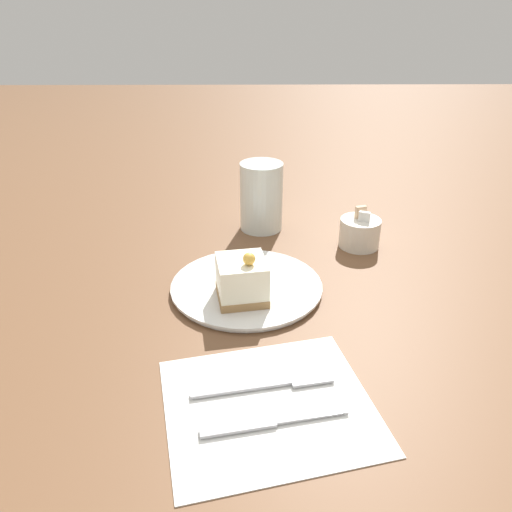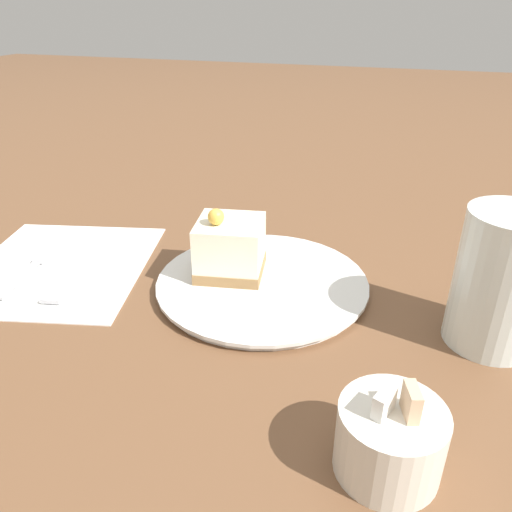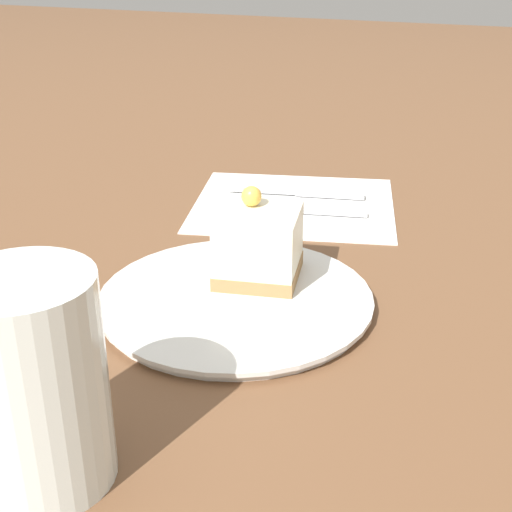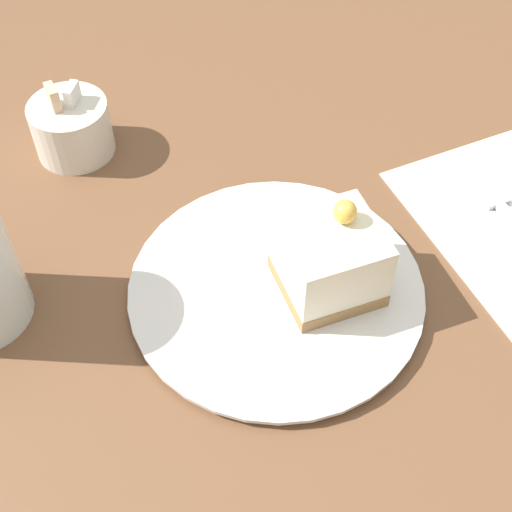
% 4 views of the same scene
% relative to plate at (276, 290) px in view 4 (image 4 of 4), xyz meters
% --- Properties ---
extents(ground_plane, '(4.00, 4.00, 0.00)m').
position_rel_plate_xyz_m(ground_plane, '(0.02, 0.02, -0.01)').
color(ground_plane, brown).
extents(plate, '(0.24, 0.24, 0.01)m').
position_rel_plate_xyz_m(plate, '(0.00, 0.00, 0.00)').
color(plate, silver).
rests_on(plate, ground_plane).
extents(cake_slice, '(0.08, 0.08, 0.08)m').
position_rel_plate_xyz_m(cake_slice, '(0.04, -0.01, 0.04)').
color(cake_slice, '#9E7547').
rests_on(cake_slice, plate).
extents(fork, '(0.05, 0.17, 0.00)m').
position_rel_plate_xyz_m(fork, '(0.22, 0.04, -0.00)').
color(fork, '#B2B2B7').
rests_on(fork, napkin).
extents(sugar_bowl, '(0.07, 0.07, 0.07)m').
position_rel_plate_xyz_m(sugar_bowl, '(-0.15, 0.21, 0.02)').
color(sugar_bowl, silver).
rests_on(sugar_bowl, ground_plane).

